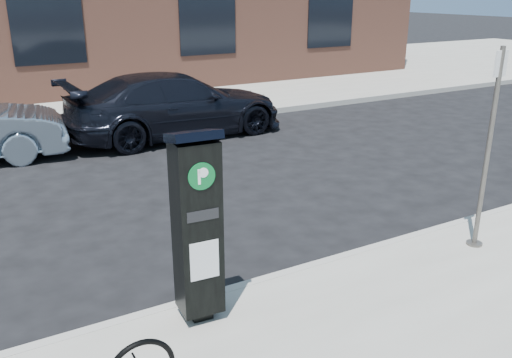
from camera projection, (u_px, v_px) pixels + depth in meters
ground at (258, 291)px, 6.31m from camera, size 120.00×120.00×0.00m
sidewalk_far at (45, 94)px, 17.75m from camera, size 60.00×12.00×0.15m
curb_near at (259, 286)px, 6.27m from camera, size 60.00×0.12×0.16m
curb_far at (90, 134)px, 12.85m from camera, size 60.00×0.12×0.16m
parking_kiosk at (197, 225)px, 5.22m from camera, size 0.48×0.43×1.99m
sign_pole at (488, 152)px, 6.69m from camera, size 0.23×0.20×2.55m
car_dark at (176, 105)px, 12.71m from camera, size 5.23×2.24×1.50m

